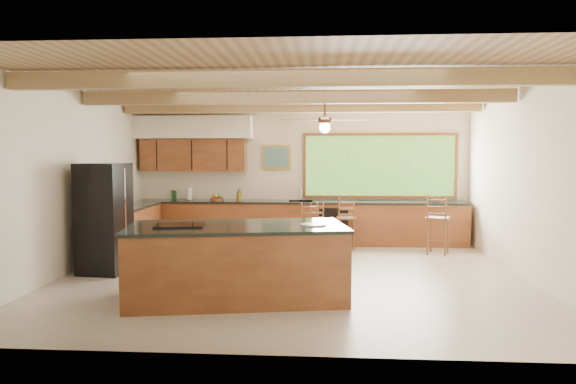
{
  "coord_description": "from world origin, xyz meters",
  "views": [
    {
      "loc": [
        0.47,
        -8.02,
        1.93
      ],
      "look_at": [
        -0.13,
        0.8,
        1.27
      ],
      "focal_mm": 32.0,
      "sensor_mm": 36.0,
      "label": 1
    }
  ],
  "objects": [
    {
      "name": "bar_stool_d",
      "position": [
        2.69,
        1.86,
        0.69
      ],
      "size": [
        0.54,
        0.54,
        1.16
      ],
      "rotation": [
        0.0,
        0.0,
        -0.39
      ],
      "color": "brown",
      "rests_on": "ground"
    },
    {
      "name": "bar_stool_a",
      "position": [
        0.4,
        2.34,
        0.56
      ],
      "size": [
        0.42,
        0.42,
        0.94
      ],
      "rotation": [
        0.0,
        0.0,
        -0.27
      ],
      "color": "brown",
      "rests_on": "ground"
    },
    {
      "name": "refrigerator",
      "position": [
        -3.05,
        -0.02,
        0.89
      ],
      "size": [
        0.76,
        0.74,
        1.78
      ],
      "rotation": [
        0.0,
        0.0,
        -0.1
      ],
      "color": "black",
      "rests_on": "ground"
    },
    {
      "name": "island",
      "position": [
        -0.66,
        -1.35,
        0.5
      ],
      "size": [
        3.03,
        1.8,
        1.01
      ],
      "rotation": [
        0.0,
        0.0,
        0.17
      ],
      "color": "brown",
      "rests_on": "ground"
    },
    {
      "name": "bar_stool_c",
      "position": [
        0.95,
        2.29,
        0.62
      ],
      "size": [
        0.39,
        0.39,
        1.05
      ],
      "rotation": [
        0.0,
        0.0,
        -0.04
      ],
      "color": "brown",
      "rests_on": "ground"
    },
    {
      "name": "ground",
      "position": [
        0.0,
        0.0,
        0.0
      ],
      "size": [
        7.2,
        7.2,
        0.0
      ],
      "primitive_type": "plane",
      "color": "#C0B09F",
      "rests_on": "ground"
    },
    {
      "name": "bar_stool_b",
      "position": [
        0.22,
        1.54,
        0.61
      ],
      "size": [
        0.38,
        0.38,
        1.03
      ],
      "rotation": [
        0.0,
        0.0,
        0.02
      ],
      "color": "brown",
      "rests_on": "ground"
    },
    {
      "name": "room_shell",
      "position": [
        -0.17,
        0.65,
        2.21
      ],
      "size": [
        7.27,
        6.54,
        3.02
      ],
      "color": "silver",
      "rests_on": "ground"
    },
    {
      "name": "counter_run",
      "position": [
        -0.82,
        2.52,
        0.46
      ],
      "size": [
        7.12,
        3.1,
        1.23
      ],
      "color": "brown",
      "rests_on": "ground"
    }
  ]
}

